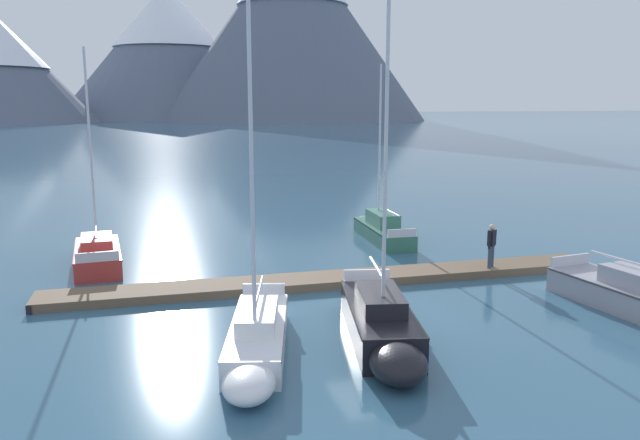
{
  "coord_description": "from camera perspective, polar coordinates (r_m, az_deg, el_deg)",
  "views": [
    {
      "loc": [
        -6.7,
        -16.88,
        6.55
      ],
      "look_at": [
        0.0,
        6.0,
        2.0
      ],
      "focal_mm": 35.01,
      "sensor_mm": 36.0,
      "label": 1
    }
  ],
  "objects": [
    {
      "name": "mountain_central_massif",
      "position": [
        248.68,
        -13.67,
        14.96
      ],
      "size": [
        82.84,
        82.84,
        49.08
      ],
      "color": "slate",
      "rests_on": "ground"
    },
    {
      "name": "dock",
      "position": [
        22.85,
        1.42,
        -5.48
      ],
      "size": [
        20.59,
        2.3,
        0.3
      ],
      "color": "brown",
      "rests_on": "ground"
    },
    {
      "name": "mountain_shoulder_ridge",
      "position": [
        223.08,
        -2.53,
        17.62
      ],
      "size": [
        91.06,
        91.06,
        63.66
      ],
      "color": "slate",
      "rests_on": "ground"
    },
    {
      "name": "sailboat_mid_dock_port",
      "position": [
        17.25,
        5.7,
        -9.45
      ],
      "size": [
        2.83,
        6.5,
        9.16
      ],
      "color": "black",
      "rests_on": "ground"
    },
    {
      "name": "person_on_dock",
      "position": [
        24.55,
        15.41,
        -2.03
      ],
      "size": [
        0.48,
        0.41,
        1.69
      ],
      "color": "#384256",
      "rests_on": "dock"
    },
    {
      "name": "sailboat_second_berth",
      "position": [
        16.51,
        -5.81,
        -10.73
      ],
      "size": [
        2.9,
        6.41,
        8.83
      ],
      "color": "white",
      "rests_on": "ground"
    },
    {
      "name": "sailboat_mid_dock_starboard",
      "position": [
        30.21,
        5.59,
        -0.74
      ],
      "size": [
        1.81,
        6.15,
        8.26
      ],
      "color": "#336B56",
      "rests_on": "ground"
    },
    {
      "name": "sailboat_nearest_berth",
      "position": [
        27.0,
        -19.67,
        -2.74
      ],
      "size": [
        2.01,
        6.09,
        8.62
      ],
      "color": "#B2332D",
      "rests_on": "ground"
    },
    {
      "name": "ground_plane",
      "position": [
        19.31,
        5.08,
        -9.07
      ],
      "size": [
        700.0,
        700.0,
        0.0
      ],
      "primitive_type": "plane",
      "color": "#335B75"
    }
  ]
}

